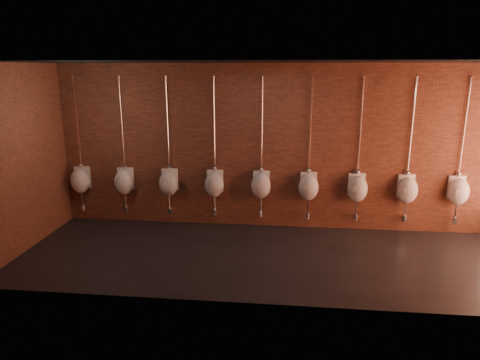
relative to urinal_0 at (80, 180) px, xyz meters
The scene contains 11 objects.
ground 4.25m from the urinal_0, 19.16° to the right, with size 8.50×8.50×0.00m, color black.
room_shell 4.31m from the urinal_0, 19.16° to the right, with size 8.54×3.04×3.22m.
urinal_0 is the anchor object (origin of this frame).
urinal_1 0.92m from the urinal_0, ahead, with size 0.43×0.39×2.72m.
urinal_2 1.85m from the urinal_0, ahead, with size 0.43×0.39×2.72m.
urinal_3 2.77m from the urinal_0, ahead, with size 0.43×0.39×2.72m.
urinal_4 3.70m from the urinal_0, ahead, with size 0.43×0.39×2.72m.
urinal_5 4.62m from the urinal_0, ahead, with size 0.43×0.39×2.72m.
urinal_6 5.55m from the urinal_0, ahead, with size 0.43×0.39×2.72m.
urinal_7 6.47m from the urinal_0, ahead, with size 0.43×0.39×2.72m.
urinal_8 7.40m from the urinal_0, ahead, with size 0.43×0.39×2.72m.
Camera 1 is at (0.22, -6.69, 3.11)m, focal length 32.00 mm.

